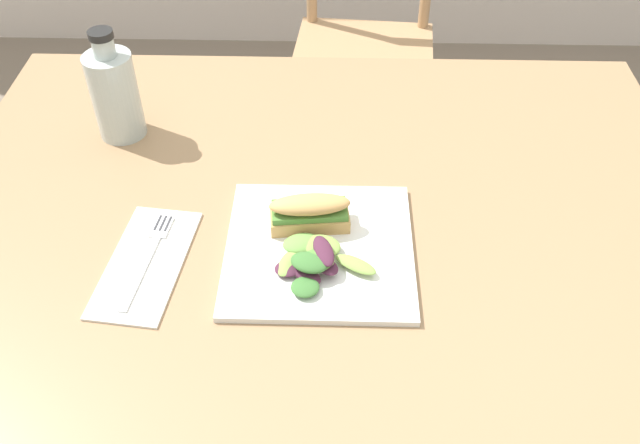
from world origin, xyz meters
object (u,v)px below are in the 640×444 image
(dining_table, at_px, (321,259))
(plate_lunch, at_px, (319,249))
(chair_wooden_far, at_px, (364,46))
(sandwich_half_front, at_px, (310,212))
(fork_on_napkin, at_px, (150,252))
(bottle_cold_brew, at_px, (116,98))

(dining_table, bearing_deg, plate_lunch, -89.99)
(chair_wooden_far, relative_size, sandwich_half_front, 7.20)
(plate_lunch, relative_size, fork_on_napkin, 1.44)
(sandwich_half_front, height_order, bottle_cold_brew, bottle_cold_brew)
(sandwich_half_front, distance_m, fork_on_napkin, 0.24)
(chair_wooden_far, distance_m, fork_on_napkin, 1.22)
(fork_on_napkin, bearing_deg, bottle_cold_brew, 110.06)
(dining_table, xyz_separation_m, sandwich_half_front, (-0.01, -0.06, 0.17))
(dining_table, relative_size, sandwich_half_front, 9.93)
(chair_wooden_far, bearing_deg, fork_on_napkin, -106.80)
(chair_wooden_far, relative_size, bottle_cold_brew, 4.49)
(sandwich_half_front, height_order, fork_on_napkin, sandwich_half_front)
(plate_lunch, bearing_deg, fork_on_napkin, -176.63)
(plate_lunch, height_order, bottle_cold_brew, bottle_cold_brew)
(bottle_cold_brew, bearing_deg, sandwich_half_front, -35.47)
(dining_table, distance_m, sandwich_half_front, 0.18)
(chair_wooden_far, bearing_deg, sandwich_half_front, -96.11)
(fork_on_napkin, height_order, bottle_cold_brew, bottle_cold_brew)
(fork_on_napkin, bearing_deg, plate_lunch, 3.37)
(sandwich_half_front, distance_m, bottle_cold_brew, 0.41)
(fork_on_napkin, bearing_deg, dining_table, 26.34)
(chair_wooden_far, xyz_separation_m, sandwich_half_front, (-0.12, -1.08, 0.33))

